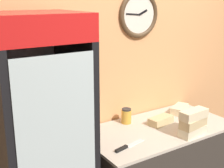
{
  "coord_description": "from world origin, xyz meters",
  "views": [
    {
      "loc": [
        -1.81,
        -1.07,
        2.11
      ],
      "look_at": [
        -0.5,
        0.94,
        1.43
      ],
      "focal_mm": 50.0,
      "sensor_mm": 36.0,
      "label": 1
    }
  ],
  "objects_px": {
    "sandwich_flat_left": "(161,120)",
    "beverage_cooler": "(38,139)",
    "sandwich_stack_top": "(194,114)",
    "chefs_knife": "(126,147)",
    "sandwich_stack_middle": "(193,123)",
    "sandwich_flat_right": "(179,109)",
    "sandwich_stack_bottom": "(193,131)",
    "condiment_jar": "(126,116)"
  },
  "relations": [
    {
      "from": "sandwich_flat_left",
      "to": "beverage_cooler",
      "type": "bearing_deg",
      "value": 178.87
    },
    {
      "from": "sandwich_flat_left",
      "to": "condiment_jar",
      "type": "xyz_separation_m",
      "value": [
        -0.26,
        0.2,
        0.04
      ]
    },
    {
      "from": "sandwich_stack_top",
      "to": "sandwich_flat_right",
      "type": "distance_m",
      "value": 0.57
    },
    {
      "from": "sandwich_flat_left",
      "to": "condiment_jar",
      "type": "distance_m",
      "value": 0.33
    },
    {
      "from": "sandwich_stack_bottom",
      "to": "sandwich_stack_middle",
      "type": "xyz_separation_m",
      "value": [
        0.0,
        0.0,
        0.08
      ]
    },
    {
      "from": "sandwich_flat_right",
      "to": "condiment_jar",
      "type": "xyz_separation_m",
      "value": [
        -0.62,
        0.08,
        0.03
      ]
    },
    {
      "from": "condiment_jar",
      "to": "sandwich_stack_middle",
      "type": "bearing_deg",
      "value": -58.79
    },
    {
      "from": "sandwich_stack_top",
      "to": "chefs_knife",
      "type": "bearing_deg",
      "value": 168.82
    },
    {
      "from": "sandwich_flat_left",
      "to": "sandwich_flat_right",
      "type": "height_order",
      "value": "sandwich_flat_right"
    },
    {
      "from": "beverage_cooler",
      "to": "sandwich_stack_middle",
      "type": "relative_size",
      "value": 7.24
    },
    {
      "from": "beverage_cooler",
      "to": "sandwich_flat_right",
      "type": "distance_m",
      "value": 1.56
    },
    {
      "from": "sandwich_stack_middle",
      "to": "sandwich_flat_right",
      "type": "distance_m",
      "value": 0.55
    },
    {
      "from": "sandwich_stack_top",
      "to": "chefs_knife",
      "type": "xyz_separation_m",
      "value": [
        -0.62,
        0.12,
        -0.19
      ]
    },
    {
      "from": "chefs_knife",
      "to": "condiment_jar",
      "type": "bearing_deg",
      "value": 53.98
    },
    {
      "from": "condiment_jar",
      "to": "sandwich_flat_left",
      "type": "bearing_deg",
      "value": -36.78
    },
    {
      "from": "sandwich_stack_middle",
      "to": "chefs_knife",
      "type": "relative_size",
      "value": 0.87
    },
    {
      "from": "sandwich_stack_middle",
      "to": "sandwich_flat_left",
      "type": "bearing_deg",
      "value": 100.46
    },
    {
      "from": "condiment_jar",
      "to": "beverage_cooler",
      "type": "bearing_deg",
      "value": -169.53
    },
    {
      "from": "sandwich_flat_left",
      "to": "sandwich_flat_right",
      "type": "xyz_separation_m",
      "value": [
        0.36,
        0.12,
        0.0
      ]
    },
    {
      "from": "sandwich_stack_bottom",
      "to": "beverage_cooler",
      "type": "bearing_deg",
      "value": 163.85
    },
    {
      "from": "sandwich_stack_middle",
      "to": "condiment_jar",
      "type": "bearing_deg",
      "value": 121.21
    },
    {
      "from": "sandwich_stack_middle",
      "to": "chefs_knife",
      "type": "xyz_separation_m",
      "value": [
        -0.62,
        0.12,
        -0.11
      ]
    },
    {
      "from": "sandwich_stack_middle",
      "to": "condiment_jar",
      "type": "xyz_separation_m",
      "value": [
        -0.32,
        0.53,
        -0.04
      ]
    },
    {
      "from": "sandwich_flat_left",
      "to": "chefs_knife",
      "type": "xyz_separation_m",
      "value": [
        -0.56,
        -0.22,
        -0.03
      ]
    },
    {
      "from": "sandwich_stack_middle",
      "to": "chefs_knife",
      "type": "distance_m",
      "value": 0.64
    },
    {
      "from": "sandwich_flat_right",
      "to": "chefs_knife",
      "type": "relative_size",
      "value": 0.84
    },
    {
      "from": "beverage_cooler",
      "to": "sandwich_flat_left",
      "type": "xyz_separation_m",
      "value": [
        1.19,
        -0.02,
        -0.11
      ]
    },
    {
      "from": "sandwich_stack_middle",
      "to": "sandwich_flat_right",
      "type": "height_order",
      "value": "sandwich_stack_middle"
    },
    {
      "from": "sandwich_stack_top",
      "to": "sandwich_stack_middle",
      "type": "bearing_deg",
      "value": 0.0
    },
    {
      "from": "sandwich_flat_right",
      "to": "chefs_knife",
      "type": "height_order",
      "value": "sandwich_flat_right"
    },
    {
      "from": "beverage_cooler",
      "to": "chefs_knife",
      "type": "relative_size",
      "value": 6.26
    },
    {
      "from": "sandwich_stack_middle",
      "to": "condiment_jar",
      "type": "height_order",
      "value": "sandwich_stack_middle"
    },
    {
      "from": "sandwich_stack_bottom",
      "to": "sandwich_stack_top",
      "type": "distance_m",
      "value": 0.15
    },
    {
      "from": "sandwich_stack_middle",
      "to": "sandwich_flat_right",
      "type": "xyz_separation_m",
      "value": [
        0.3,
        0.46,
        -0.08
      ]
    },
    {
      "from": "sandwich_stack_top",
      "to": "condiment_jar",
      "type": "bearing_deg",
      "value": 121.21
    },
    {
      "from": "beverage_cooler",
      "to": "condiment_jar",
      "type": "bearing_deg",
      "value": 10.47
    },
    {
      "from": "sandwich_stack_bottom",
      "to": "chefs_knife",
      "type": "relative_size",
      "value": 0.86
    },
    {
      "from": "sandwich_stack_middle",
      "to": "condiment_jar",
      "type": "distance_m",
      "value": 0.63
    },
    {
      "from": "sandwich_flat_left",
      "to": "sandwich_flat_right",
      "type": "distance_m",
      "value": 0.38
    },
    {
      "from": "beverage_cooler",
      "to": "sandwich_flat_left",
      "type": "relative_size",
      "value": 7.68
    },
    {
      "from": "sandwich_stack_middle",
      "to": "sandwich_stack_bottom",
      "type": "bearing_deg",
      "value": 0.0
    },
    {
      "from": "sandwich_stack_middle",
      "to": "chefs_knife",
      "type": "height_order",
      "value": "sandwich_stack_middle"
    }
  ]
}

